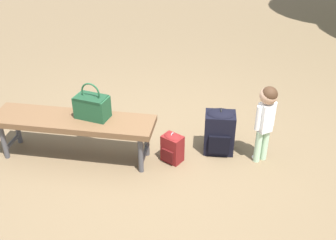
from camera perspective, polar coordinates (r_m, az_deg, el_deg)
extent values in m
plane|color=brown|center=(4.03, -1.90, -6.29)|extent=(40.00, 40.00, 0.00)
cube|color=brown|center=(4.02, -13.36, -0.13)|extent=(1.62, 0.48, 0.06)
cylinder|color=#47474C|center=(4.06, -3.03, -2.67)|extent=(0.05, 0.05, 0.39)
cylinder|color=#47474C|center=(3.83, -3.90, -4.97)|extent=(0.05, 0.05, 0.39)
cylinder|color=#47474C|center=(4.53, -20.63, -0.91)|extent=(0.05, 0.05, 0.39)
cylinder|color=#47474C|center=(4.33, -22.29, -2.84)|extent=(0.05, 0.05, 0.39)
cylinder|color=#47474C|center=(4.00, -3.41, -4.90)|extent=(0.05, 0.28, 0.04)
cylinder|color=#47474C|center=(4.48, -21.21, -2.87)|extent=(0.05, 0.28, 0.04)
cube|color=#1E4C2D|center=(3.93, -10.73, 1.78)|extent=(0.34, 0.22, 0.22)
cube|color=#163922|center=(3.88, -10.88, 3.14)|extent=(0.31, 0.22, 0.02)
torus|color=#1E4C2D|center=(3.85, -10.96, 3.86)|extent=(0.20, 0.04, 0.20)
cylinder|color=#B2D8B2|center=(4.07, 12.66, -3.69)|extent=(0.07, 0.07, 0.35)
cylinder|color=#B2D8B2|center=(4.12, 13.57, -3.38)|extent=(0.07, 0.07, 0.35)
ellipsoid|color=white|center=(4.17, 12.26, -5.29)|extent=(0.10, 0.10, 0.04)
ellipsoid|color=white|center=(4.22, 13.15, -4.98)|extent=(0.10, 0.10, 0.04)
cube|color=white|center=(3.92, 13.68, 0.36)|extent=(0.17, 0.16, 0.30)
cylinder|color=white|center=(3.87, 12.70, 0.26)|extent=(0.05, 0.05, 0.25)
cylinder|color=white|center=(3.97, 14.68, 0.83)|extent=(0.05, 0.05, 0.25)
sphere|color=tan|center=(3.81, 14.10, 3.36)|extent=(0.17, 0.17, 0.17)
sphere|color=#3F2819|center=(3.80, 14.21, 3.53)|extent=(0.15, 0.15, 0.15)
cube|color=black|center=(4.13, 7.30, -1.81)|extent=(0.33, 0.25, 0.44)
ellipsoid|color=black|center=(4.02, 7.50, 0.73)|extent=(0.31, 0.24, 0.10)
cube|color=black|center=(4.06, 7.26, -3.56)|extent=(0.21, 0.05, 0.20)
cube|color=black|center=(4.23, 8.21, -0.97)|extent=(0.05, 0.03, 0.38)
cube|color=black|center=(4.23, 6.37, -0.87)|extent=(0.05, 0.03, 0.38)
torus|color=black|center=(4.00, 7.54, 1.23)|extent=(0.02, 0.07, 0.07)
cube|color=maroon|center=(4.00, 0.63, -4.07)|extent=(0.24, 0.21, 0.29)
ellipsoid|color=maroon|center=(3.92, 0.64, -2.44)|extent=(0.23, 0.20, 0.07)
cube|color=#4A1010|center=(3.97, -0.08, -5.12)|extent=(0.13, 0.08, 0.13)
cube|color=#4A1010|center=(4.03, 1.80, -3.78)|extent=(0.04, 0.03, 0.24)
cube|color=#4A1010|center=(4.07, 0.80, -3.35)|extent=(0.04, 0.03, 0.24)
torus|color=#B2B2B7|center=(3.91, 0.65, -2.12)|extent=(0.03, 0.05, 0.05)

